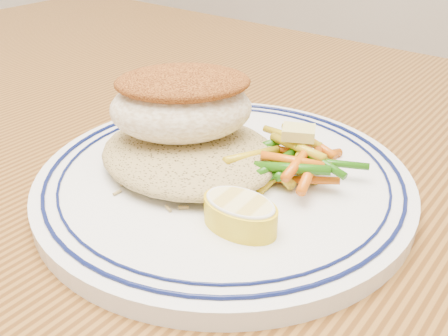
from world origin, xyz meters
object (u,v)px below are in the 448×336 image
plate (224,179)px  vegetable_pile (292,158)px  rice_pilaf (189,150)px  fish_fillet (181,102)px  lemon_wedge (240,212)px  dining_table (233,266)px

plate → vegetable_pile: 0.06m
rice_pilaf → fish_fillet: fish_fillet is taller
rice_pilaf → lemon_wedge: rice_pilaf is taller
fish_fillet → vegetable_pile: size_ratio=1.26×
plate → lemon_wedge: 0.07m
dining_table → vegetable_pile: bearing=18.5°
vegetable_pile → lemon_wedge: bearing=-82.5°
lemon_wedge → rice_pilaf: bearing=152.9°
rice_pilaf → fish_fillet: bearing=154.9°
plate → rice_pilaf: 0.04m
plate → lemon_wedge: (0.05, -0.05, 0.02)m
fish_fillet → lemon_wedge: bearing=-26.9°
rice_pilaf → vegetable_pile: same height
plate → rice_pilaf: size_ratio=1.98×
vegetable_pile → plate: bearing=-140.8°
lemon_wedge → vegetable_pile: bearing=97.5°
fish_fillet → vegetable_pile: bearing=23.3°
rice_pilaf → lemon_wedge: size_ratio=2.66×
plate → fish_fillet: 0.07m
plate → lemon_wedge: lemon_wedge is taller
dining_table → plate: size_ratio=5.03×
fish_fillet → plate: bearing=2.4°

